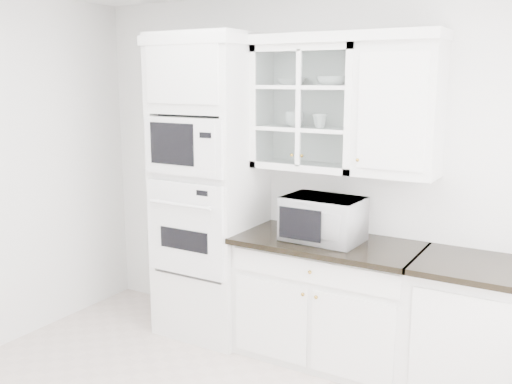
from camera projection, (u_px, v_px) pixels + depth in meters
The scene contains 12 objects.
room_shell at pixel (215, 129), 3.22m from camera, with size 4.00×3.50×2.70m.
oven_column at pixel (209, 188), 4.54m from camera, with size 0.76×0.68×2.40m.
base_cabinet_run at pixel (328, 299), 4.20m from camera, with size 1.32×0.67×0.92m.
extra_base_cabinet at pixel (470, 329), 3.70m from camera, with size 0.72×0.67×0.92m.
upper_cabinet_glass at pixel (308, 108), 4.17m from camera, with size 0.80×0.33×0.90m.
upper_cabinet_solid at pixel (399, 110), 3.83m from camera, with size 0.55×0.33×0.90m, color white.
crown_molding at pixel (295, 40), 4.10m from camera, with size 2.14×0.38×0.07m, color white.
countertop_microwave at pixel (324, 218), 4.08m from camera, with size 0.54×0.45×0.32m, color white.
bowl_a at pixel (292, 82), 4.19m from camera, with size 0.22×0.22×0.05m, color white.
bowl_b at pixel (332, 81), 4.04m from camera, with size 0.22×0.22×0.07m, color white.
cup_a at pixel (295, 119), 4.22m from camera, with size 0.14×0.14×0.11m, color white.
cup_b at pixel (320, 121), 4.12m from camera, with size 0.11×0.11×0.10m, color white.
Camera 1 is at (1.84, -2.23, 2.06)m, focal length 40.00 mm.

